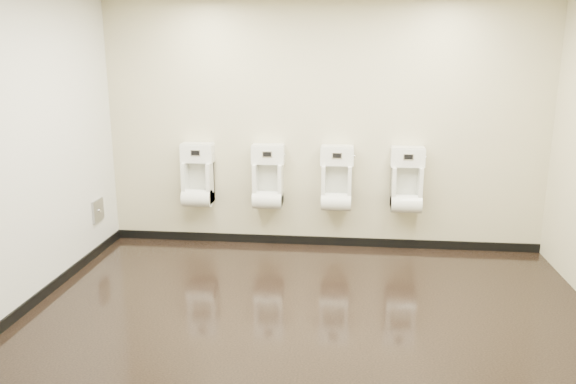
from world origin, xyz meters
name	(u,v)px	position (x,y,z in m)	size (l,w,h in m)	color
ground	(311,309)	(0.00, 0.00, 0.00)	(5.00, 3.50, 0.00)	black
back_wall	(323,127)	(0.00, 1.75, 1.40)	(5.00, 0.02, 2.80)	beige
front_wall	(292,212)	(0.00, -1.75, 1.40)	(5.00, 0.02, 2.80)	beige
left_wall	(28,149)	(-2.50, 0.00, 1.40)	(0.02, 3.50, 2.80)	beige
tile_overlay_left	(29,149)	(-2.50, 0.00, 1.40)	(0.01, 3.50, 2.80)	white
skirting_back	(321,241)	(0.00, 1.74, 0.05)	(5.00, 0.02, 0.10)	black
skirting_left	(45,292)	(-2.49, 0.00, 0.05)	(0.02, 3.50, 0.10)	black
access_panel	(98,211)	(-2.48, 1.20, 0.50)	(0.04, 0.25, 0.25)	#9E9EA3
urinal_0	(198,180)	(-1.44, 1.62, 0.78)	(0.38, 0.29, 0.71)	white
urinal_1	(268,181)	(-0.61, 1.62, 0.78)	(0.38, 0.29, 0.71)	white
urinal_2	(336,183)	(0.17, 1.62, 0.78)	(0.38, 0.29, 0.71)	white
urinal_3	(407,185)	(0.95, 1.62, 0.78)	(0.38, 0.29, 0.71)	white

